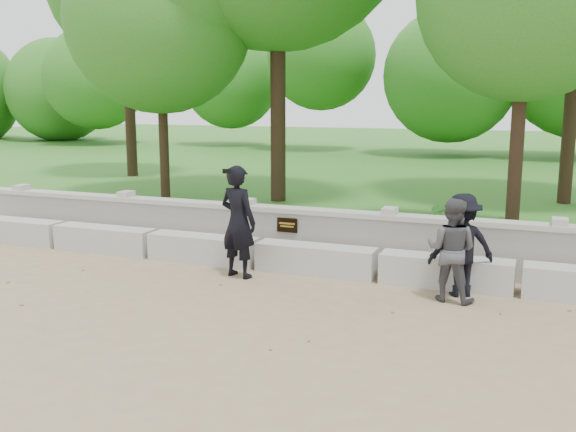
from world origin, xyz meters
name	(u,v)px	position (x,y,z in m)	size (l,w,h in m)	color
ground	(200,301)	(0.00, 0.00, 0.00)	(80.00, 80.00, 0.00)	#97805D
lawn	(405,177)	(0.00, 14.00, 0.12)	(40.00, 22.00, 0.25)	#386A21
concrete_bench	(257,254)	(0.00, 1.90, 0.22)	(11.90, 0.45, 0.45)	#AAA7A0
parapet_wall	(274,231)	(0.00, 2.60, 0.46)	(12.50, 0.35, 0.90)	#A09D97
man_main	(238,222)	(-0.04, 1.30, 0.86)	(0.71, 0.65, 1.73)	black
visitor_left	(451,250)	(3.14, 1.28, 0.70)	(0.75, 0.63, 1.41)	#434348
visitor_mid	(462,245)	(3.24, 1.57, 0.72)	(1.07, 0.90, 1.43)	black
tree_left	(159,4)	(-4.34, 6.07, 4.86)	(4.41, 4.41, 6.82)	#382619
shrub_a	(232,213)	(-1.15, 3.30, 0.59)	(0.36, 0.24, 0.68)	#38852D
shrub_b	(436,221)	(2.52, 4.04, 0.56)	(0.34, 0.27, 0.61)	#38852D
shrub_c	(508,236)	(3.78, 3.30, 0.53)	(0.51, 0.44, 0.57)	#38852D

